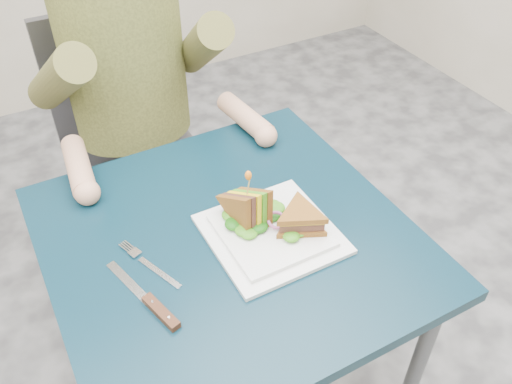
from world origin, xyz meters
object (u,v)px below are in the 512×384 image
plate (271,233)px  sandwich_flat (300,219)px  table (230,260)px  diner (123,40)px  sandwich_upright (249,209)px  knife (155,306)px  fork (151,266)px  chair (130,134)px

plate → sandwich_flat: 0.07m
table → sandwich_flat: bearing=-27.2°
diner → plate: bearing=-83.3°
sandwich_flat → sandwich_upright: size_ratio=1.12×
knife → sandwich_flat: bearing=5.7°
diner → sandwich_flat: 0.72m
table → diner: (-0.00, 0.63, 0.26)m
diner → table: bearing=-90.0°
table → fork: bearing=-179.3°
sandwich_upright → plate: bearing=-56.2°
plate → sandwich_flat: size_ratio=1.59×
table → sandwich_flat: sandwich_flat is taller
chair → sandwich_flat: size_ratio=5.69×
sandwich_flat → knife: (-0.34, -0.03, -0.04)m
diner → sandwich_flat: diner is taller
chair → knife: 0.89m
chair → fork: 0.79m
sandwich_flat → fork: sandwich_flat is taller
diner → knife: size_ratio=3.42×
table → sandwich_upright: size_ratio=5.13×
knife → sandwich_upright: bearing=22.2°
chair → fork: size_ratio=5.37×
sandwich_flat → fork: bearing=167.9°
sandwich_upright → fork: 0.23m
sandwich_flat → knife: bearing=-174.3°
table → chair: size_ratio=0.81×
chair → plate: chair is taller
sandwich_flat → chair: bearing=99.4°
table → diner: 0.68m
sandwich_flat → diner: bearing=100.9°
fork → knife: knife is taller
table → fork: size_ratio=4.33×
table → chair: chair is taller
chair → knife: chair is taller
diner → fork: bearing=-105.8°
plate → fork: (-0.26, 0.04, -0.01)m
sandwich_upright → chair: bearing=93.8°
fork → chair: bearing=76.5°
chair → fork: bearing=-103.5°
table → chair: bearing=90.0°
chair → diner: diner is taller
table → knife: (-0.21, -0.10, 0.09)m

